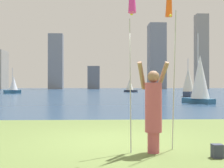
% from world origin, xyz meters
% --- Properties ---
extents(ground, '(120.00, 138.00, 0.12)m').
position_xyz_m(ground, '(0.00, 50.95, -0.06)').
color(ground, '#5B7038').
extents(person, '(0.69, 0.51, 1.89)m').
position_xyz_m(person, '(0.86, -1.25, 0.93)').
color(person, '#B24C59').
rests_on(person, ground).
extents(bag, '(0.20, 0.17, 0.26)m').
position_xyz_m(bag, '(2.01, -1.69, 0.13)').
color(bag, '#33384C').
rests_on(bag, ground).
extents(sailboat_0, '(2.59, 2.42, 4.29)m').
position_xyz_m(sailboat_0, '(-14.93, 40.27, 1.39)').
color(sailboat_0, '#2D6084').
rests_on(sailboat_0, ground).
extents(sailboat_2, '(1.97, 2.89, 4.61)m').
position_xyz_m(sailboat_2, '(10.28, 26.37, 1.71)').
color(sailboat_2, '#333D51').
rests_on(sailboat_2, ground).
extents(sailboat_4, '(1.97, 2.81, 5.37)m').
position_xyz_m(sailboat_4, '(7.27, 13.98, 1.82)').
color(sailboat_4, '#2D6084').
rests_on(sailboat_4, ground).
extents(sailboat_5, '(2.59, 2.30, 3.24)m').
position_xyz_m(sailboat_5, '(5.43, 48.13, 1.37)').
color(sailboat_5, '#333D51').
rests_on(sailboat_5, ground).
extents(skyline_tower_1, '(4.97, 3.14, 19.15)m').
position_xyz_m(skyline_tower_1, '(-16.04, 90.77, 9.57)').
color(skyline_tower_1, gray).
rests_on(skyline_tower_1, ground).
extents(skyline_tower_2, '(4.34, 4.30, 8.27)m').
position_xyz_m(skyline_tower_2, '(-3.00, 95.25, 4.14)').
color(skyline_tower_2, slate).
rests_on(skyline_tower_2, ground).
extents(skyline_tower_3, '(5.89, 6.30, 23.34)m').
position_xyz_m(skyline_tower_3, '(19.70, 92.81, 11.67)').
color(skyline_tower_3, gray).
rests_on(skyline_tower_3, ground).
extents(skyline_tower_4, '(4.46, 3.53, 27.20)m').
position_xyz_m(skyline_tower_4, '(36.40, 93.84, 13.60)').
color(skyline_tower_4, gray).
rests_on(skyline_tower_4, ground).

